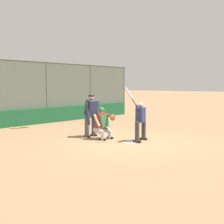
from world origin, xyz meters
The scene contains 9 objects.
ground_plane centered at (0.00, 0.00, 0.00)m, with size 160.00×160.00×0.00m, color #93704C.
home_plate_marker centered at (0.00, 0.00, 0.01)m, with size 0.43×0.43×0.01m, color white.
backstop_fence centered at (0.00, -7.09, 1.76)m, with size 16.99×0.08×3.34m.
padding_wall centered at (0.00, -6.99, 0.42)m, with size 16.57×0.18×0.83m, color #19512D.
batter_at_plate centered at (-0.46, 0.11, 0.79)m, with size 1.04×0.54×2.00m.
catcher_behind_plate centered at (0.09, -1.25, 0.64)m, with size 0.65×0.76×1.24m.
umpire_home centered at (0.00, -1.99, 0.92)m, with size 0.69×0.43×1.70m.
spare_bat_near_backstop centered at (0.68, -6.36, 0.03)m, with size 0.76×0.47×0.07m.
fielding_glove_on_dirt centered at (-2.69, -3.70, 0.06)m, with size 0.34×0.25×0.12m.
Camera 1 is at (8.84, 6.81, 2.11)m, focal length 50.00 mm.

